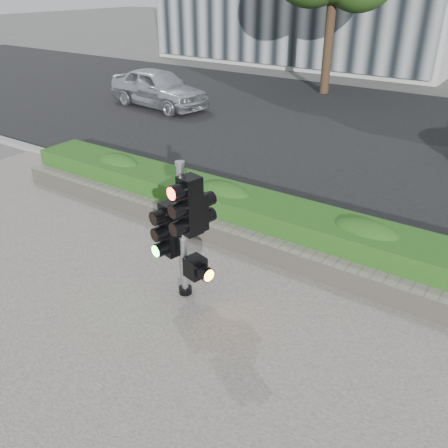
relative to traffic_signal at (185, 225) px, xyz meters
The scene contains 8 objects.
ground 1.28m from the traffic_signal, 45.96° to the right, with size 120.00×120.00×0.00m, color #51514C.
sidewalk 3.11m from the traffic_signal, 82.90° to the right, with size 16.00×11.00×0.03m, color #9E9389.
road 9.71m from the traffic_signal, 87.88° to the left, with size 60.00×13.00×0.02m, color black.
curb 3.02m from the traffic_signal, 82.68° to the left, with size 60.00×0.25×0.12m, color gray.
stone_wall 1.85m from the traffic_signal, 76.86° to the left, with size 12.00×0.32×0.34m, color gray.
hedge 2.35m from the traffic_signal, 80.69° to the left, with size 12.00×1.00×0.68m, color #42902C.
traffic_signal is the anchor object (origin of this frame).
car_silver 11.72m from the traffic_signal, 133.66° to the left, with size 1.61×4.01×1.37m, color silver.
Camera 1 is at (3.38, -4.10, 4.19)m, focal length 38.00 mm.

